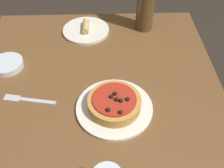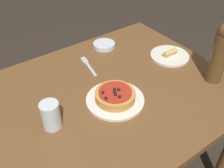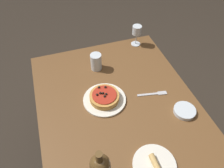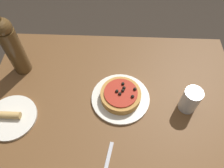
{
  "view_description": "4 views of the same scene",
  "coord_description": "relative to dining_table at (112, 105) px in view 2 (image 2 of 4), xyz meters",
  "views": [
    {
      "loc": [
        0.58,
        0.04,
        1.4
      ],
      "look_at": [
        0.01,
        0.06,
        0.81
      ],
      "focal_mm": 42.0,
      "sensor_mm": 36.0,
      "label": 1
    },
    {
      "loc": [
        0.54,
        0.74,
        1.49
      ],
      "look_at": [
        0.04,
        0.05,
        0.8
      ],
      "focal_mm": 42.0,
      "sensor_mm": 36.0,
      "label": 2
    },
    {
      "loc": [
        -0.75,
        0.28,
        1.74
      ],
      "look_at": [
        0.06,
        0.01,
        0.81
      ],
      "focal_mm": 35.0,
      "sensor_mm": 36.0,
      "label": 3
    },
    {
      "loc": [
        0.02,
        -0.42,
        1.55
      ],
      "look_at": [
        -0.0,
        0.07,
        0.83
      ],
      "focal_mm": 35.0,
      "sensor_mm": 36.0,
      "label": 4
    }
  ],
  "objects": [
    {
      "name": "side_plate",
      "position": [
        -0.42,
        -0.04,
        0.1
      ],
      "size": [
        0.21,
        0.21,
        0.04
      ],
      "color": "silver",
      "rests_on": "dining_table"
    },
    {
      "name": "pizza",
      "position": [
        0.03,
        0.07,
        0.13
      ],
      "size": [
        0.17,
        0.17,
        0.05
      ],
      "color": "#BC843D",
      "rests_on": "dinner_plate"
    },
    {
      "name": "dinner_plate",
      "position": [
        0.03,
        0.07,
        0.1
      ],
      "size": [
        0.25,
        0.25,
        0.01
      ],
      "color": "silver",
      "rests_on": "dining_table"
    },
    {
      "name": "side_bowl",
      "position": [
        -0.19,
        -0.34,
        0.11
      ],
      "size": [
        0.12,
        0.12,
        0.02
      ],
      "color": "silver",
      "rests_on": "dining_table"
    },
    {
      "name": "water_cup",
      "position": [
        0.32,
        0.04,
        0.15
      ],
      "size": [
        0.07,
        0.07,
        0.12
      ],
      "color": "silver",
      "rests_on": "dining_table"
    },
    {
      "name": "fork",
      "position": [
        -0.01,
        -0.23,
        0.1
      ],
      "size": [
        0.05,
        0.18,
        0.0
      ],
      "rotation": [
        0.0,
        0.0,
        -1.75
      ],
      "color": "#B7B7BC",
      "rests_on": "dining_table"
    },
    {
      "name": "dining_table",
      "position": [
        0.0,
        0.0,
        0.0
      ],
      "size": [
        1.12,
        0.92,
        0.72
      ],
      "color": "brown",
      "rests_on": "ground_plane"
    },
    {
      "name": "wine_bottle",
      "position": [
        -0.44,
        0.22,
        0.25
      ],
      "size": [
        0.08,
        0.08,
        0.34
      ],
      "color": "brown",
      "rests_on": "dining_table"
    }
  ]
}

